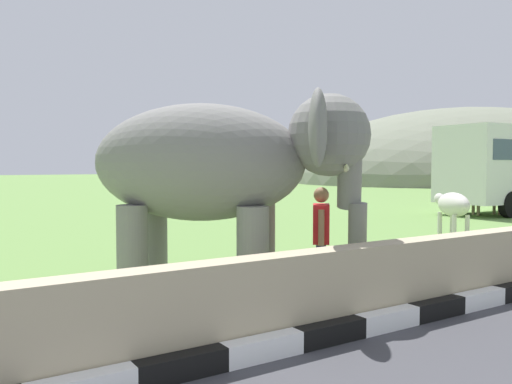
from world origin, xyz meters
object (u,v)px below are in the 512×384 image
object	(u,v)px
person_handler	(321,236)
cow_mid	(486,193)
cow_near	(453,205)
elephant	(223,166)

from	to	relation	value
person_handler	cow_mid	distance (m)	15.28
person_handler	cow_near	xyz separation A→B (m)	(7.31, 3.16, -0.06)
cow_near	elephant	bearing A→B (deg)	-163.47
person_handler	cow_mid	world-z (taller)	person_handler
elephant	cow_near	xyz separation A→B (m)	(8.63, 2.56, -1.09)
elephant	person_handler	size ratio (longest dim) A/B	2.36
person_handler	cow_mid	xyz separation A→B (m)	(13.82, 6.52, -0.06)
person_handler	cow_near	size ratio (longest dim) A/B	0.89
person_handler	cow_near	world-z (taller)	person_handler
person_handler	cow_mid	bearing A→B (deg)	25.24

